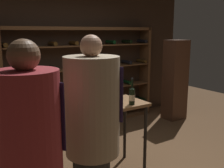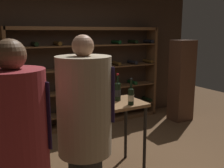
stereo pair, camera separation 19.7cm
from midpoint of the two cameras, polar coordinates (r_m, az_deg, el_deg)
The scene contains 11 objects.
back_wall at distance 5.28m, azimuth -8.19°, elevation 5.26°, with size 5.83×0.10×2.67m, color #332319.
wine_rack at distance 5.28m, azimuth -3.77°, elevation 1.53°, with size 3.18×0.32×1.97m.
tasting_table at distance 3.45m, azimuth 0.96°, elevation -6.52°, with size 0.93×0.57×0.97m.
person_bystander_dark_jacket at distance 2.00m, azimuth -17.01°, elevation -15.00°, with size 0.44×0.44×1.84m.
person_guest_khaki at distance 2.39m, azimuth -3.57°, elevation -9.77°, with size 0.48×0.48×1.86m.
display_cabinet at distance 5.79m, azimuth 15.80°, elevation 0.67°, with size 0.44×0.36×1.71m, color #4C2D1E.
wine_bottle_black_capsule at distance 3.52m, azimuth 2.86°, elevation -1.52°, with size 0.09×0.09×0.37m.
wine_bottle_amber_reserve at distance 3.27m, azimuth -5.28°, elevation -2.47°, with size 0.08×0.08×0.37m.
wine_bottle_gold_foil at distance 3.33m, azimuth 5.83°, elevation -2.57°, with size 0.08×0.08×0.34m.
wine_glass_stemmed_left at distance 3.32m, azimuth 1.17°, elevation -2.77°, with size 0.08×0.08×0.14m.
wine_glass_stemmed_center at distance 3.59m, azimuth 0.85°, elevation -1.82°, with size 0.08×0.08×0.14m.
Camera 2 is at (-1.83, -2.78, 1.89)m, focal length 42.16 mm.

